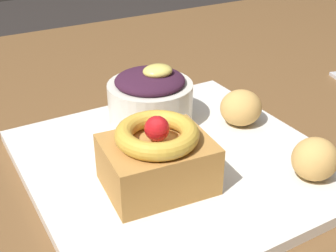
{
  "coord_description": "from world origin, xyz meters",
  "views": [
    {
      "loc": [
        -0.17,
        -0.4,
        1.0
      ],
      "look_at": [
        0.03,
        -0.04,
        0.77
      ],
      "focal_mm": 47.75,
      "sensor_mm": 36.0,
      "label": 1
    }
  ],
  "objects_px": {
    "front_plate": "(177,162)",
    "fritter_middle": "(315,159)",
    "fritter_front": "(241,108)",
    "berry_ramekin": "(150,98)",
    "cake_slice": "(157,157)"
  },
  "relations": [
    {
      "from": "fritter_front",
      "to": "fritter_middle",
      "type": "bearing_deg",
      "value": -93.26
    },
    {
      "from": "front_plate",
      "to": "fritter_front",
      "type": "bearing_deg",
      "value": 14.58
    },
    {
      "from": "front_plate",
      "to": "fritter_middle",
      "type": "distance_m",
      "value": 0.14
    },
    {
      "from": "berry_ramekin",
      "to": "fritter_front",
      "type": "distance_m",
      "value": 0.11
    },
    {
      "from": "berry_ramekin",
      "to": "fritter_middle",
      "type": "height_order",
      "value": "berry_ramekin"
    },
    {
      "from": "berry_ramekin",
      "to": "front_plate",
      "type": "bearing_deg",
      "value": -98.95
    },
    {
      "from": "front_plate",
      "to": "berry_ramekin",
      "type": "relative_size",
      "value": 3.01
    },
    {
      "from": "fritter_front",
      "to": "fritter_middle",
      "type": "height_order",
      "value": "same"
    },
    {
      "from": "front_plate",
      "to": "fritter_middle",
      "type": "height_order",
      "value": "fritter_middle"
    },
    {
      "from": "berry_ramekin",
      "to": "fritter_middle",
      "type": "distance_m",
      "value": 0.2
    },
    {
      "from": "front_plate",
      "to": "cake_slice",
      "type": "xyz_separation_m",
      "value": [
        -0.04,
        -0.03,
        0.04
      ]
    },
    {
      "from": "front_plate",
      "to": "fritter_middle",
      "type": "xyz_separation_m",
      "value": [
        0.1,
        -0.1,
        0.03
      ]
    },
    {
      "from": "berry_ramekin",
      "to": "fritter_front",
      "type": "xyz_separation_m",
      "value": [
        0.09,
        -0.06,
        -0.01
      ]
    },
    {
      "from": "fritter_front",
      "to": "fritter_middle",
      "type": "relative_size",
      "value": 1.1
    },
    {
      "from": "front_plate",
      "to": "cake_slice",
      "type": "relative_size",
      "value": 2.87
    }
  ]
}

